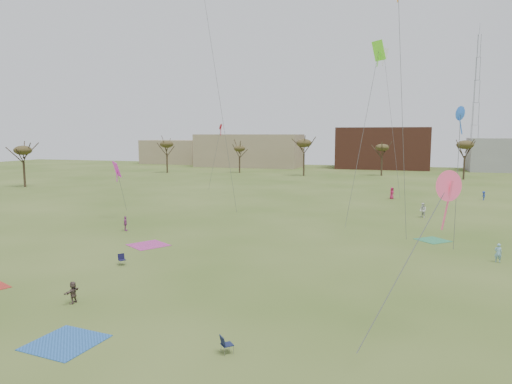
% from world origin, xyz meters
% --- Properties ---
extents(ground, '(260.00, 260.00, 0.00)m').
position_xyz_m(ground, '(0.00, 0.00, 0.00)').
color(ground, '#365019').
rests_on(ground, ground).
extents(spectator_fore_c, '(0.41, 1.25, 1.35)m').
position_xyz_m(spectator_fore_c, '(-7.44, -0.87, 0.67)').
color(spectator_fore_c, brown).
rests_on(spectator_fore_c, ground).
extents(flyer_mid_c, '(0.55, 0.36, 1.52)m').
position_xyz_m(flyer_mid_c, '(18.59, 16.89, 0.76)').
color(flyer_mid_c, '#7DB3D1').
rests_on(flyer_mid_c, ground).
extents(spectator_mid_d, '(0.75, 0.98, 1.55)m').
position_xyz_m(spectator_mid_d, '(-16.46, 18.46, 0.78)').
color(spectator_mid_d, '#A5448F').
rests_on(spectator_mid_d, ground).
extents(spectator_mid_e, '(1.10, 1.11, 1.81)m').
position_xyz_m(spectator_mid_e, '(13.61, 36.14, 0.90)').
color(spectator_mid_e, silver).
rests_on(spectator_mid_e, ground).
extents(flyer_far_b, '(1.00, 1.06, 1.83)m').
position_xyz_m(flyer_far_b, '(9.56, 52.19, 0.91)').
color(flyer_far_b, '#B01E4F').
rests_on(flyer_far_b, ground).
extents(flyer_far_c, '(0.73, 1.00, 1.39)m').
position_xyz_m(flyer_far_c, '(23.04, 55.06, 0.70)').
color(flyer_far_c, '#22399B').
rests_on(flyer_far_c, ground).
extents(blanket_blue, '(3.45, 3.45, 0.03)m').
position_xyz_m(blanket_blue, '(-4.19, -5.49, 0.00)').
color(blanket_blue, '#275CAB').
rests_on(blanket_blue, ground).
extents(blanket_plum, '(4.25, 4.25, 0.03)m').
position_xyz_m(blanket_plum, '(-10.85, 13.52, 0.00)').
color(blanket_plum, '#B03687').
rests_on(blanket_plum, ground).
extents(blanket_olive, '(3.62, 3.62, 0.03)m').
position_xyz_m(blanket_olive, '(14.11, 23.50, 0.00)').
color(blanket_olive, '#308455').
rests_on(blanket_olive, ground).
extents(camp_chair_left, '(0.74, 0.73, 0.87)m').
position_xyz_m(camp_chair_left, '(-9.36, 7.12, 0.26)').
color(camp_chair_left, '#131233').
rests_on(camp_chair_left, ground).
extents(camp_chair_center, '(0.74, 0.74, 0.87)m').
position_xyz_m(camp_chair_center, '(3.71, -4.11, 0.26)').
color(camp_chair_center, '#151C3B').
rests_on(camp_chair_center, ground).
extents(kites_aloft, '(56.57, 55.74, 27.26)m').
position_xyz_m(kites_aloft, '(2.33, 29.46, 19.46)').
color(kites_aloft, blue).
rests_on(kites_aloft, ground).
extents(tree_line, '(117.44, 49.32, 8.91)m').
position_xyz_m(tree_line, '(-2.85, 79.12, 7.09)').
color(tree_line, '#3A2B1E').
rests_on(tree_line, ground).
extents(building_tan, '(32.00, 14.00, 10.00)m').
position_xyz_m(building_tan, '(-35.00, 115.00, 5.00)').
color(building_tan, '#937F60').
rests_on(building_tan, ground).
extents(building_brick, '(26.00, 16.00, 12.00)m').
position_xyz_m(building_brick, '(5.00, 120.00, 6.00)').
color(building_brick, brown).
rests_on(building_brick, ground).
extents(building_tan_west, '(20.00, 12.00, 8.00)m').
position_xyz_m(building_tan_west, '(-65.00, 122.00, 4.00)').
color(building_tan_west, '#937F60').
rests_on(building_tan_west, ground).
extents(radio_tower, '(1.51, 1.72, 41.00)m').
position_xyz_m(radio_tower, '(30.00, 125.00, 19.21)').
color(radio_tower, '#9EA3A8').
rests_on(radio_tower, ground).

